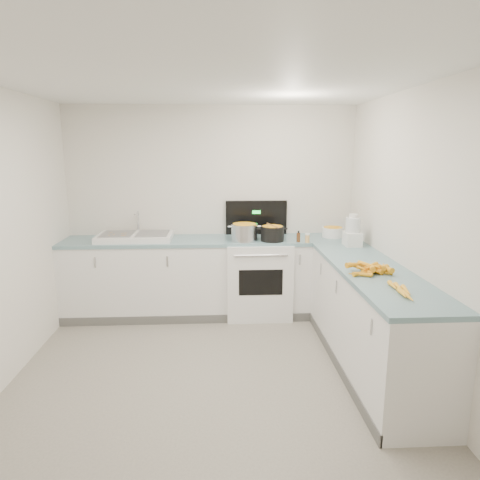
{
  "coord_description": "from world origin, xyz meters",
  "views": [
    {
      "loc": [
        0.06,
        -3.28,
        1.98
      ],
      "look_at": [
        0.3,
        1.1,
        1.05
      ],
      "focal_mm": 32.0,
      "sensor_mm": 36.0,
      "label": 1
    }
  ],
  "objects": [
    {
      "name": "floor",
      "position": [
        0.0,
        0.0,
        0.0
      ],
      "size": [
        3.5,
        4.0,
        0.0
      ],
      "primitive_type": null,
      "color": "gray",
      "rests_on": "ground"
    },
    {
      "name": "ceiling",
      "position": [
        0.0,
        0.0,
        2.5
      ],
      "size": [
        3.5,
        4.0,
        0.0
      ],
      "primitive_type": null,
      "rotation": [
        3.14,
        0.0,
        0.0
      ],
      "color": "silver",
      "rests_on": "ground"
    },
    {
      "name": "wall_back",
      "position": [
        0.0,
        2.0,
        1.25
      ],
      "size": [
        3.5,
        0.0,
        2.5
      ],
      "primitive_type": null,
      "rotation": [
        1.57,
        0.0,
        0.0
      ],
      "color": "silver",
      "rests_on": "ground"
    },
    {
      "name": "wall_front",
      "position": [
        0.0,
        -2.0,
        1.25
      ],
      "size": [
        3.5,
        0.0,
        2.5
      ],
      "primitive_type": null,
      "rotation": [
        -1.57,
        0.0,
        0.0
      ],
      "color": "silver",
      "rests_on": "ground"
    },
    {
      "name": "wall_right",
      "position": [
        1.75,
        0.0,
        1.25
      ],
      "size": [
        0.0,
        4.0,
        2.5
      ],
      "primitive_type": null,
      "rotation": [
        1.57,
        0.0,
        -1.57
      ],
      "color": "silver",
      "rests_on": "ground"
    },
    {
      "name": "counter_back",
      "position": [
        0.0,
        1.7,
        0.47
      ],
      "size": [
        3.5,
        0.62,
        0.94
      ],
      "color": "white",
      "rests_on": "ground"
    },
    {
      "name": "counter_right",
      "position": [
        1.45,
        0.3,
        0.47
      ],
      "size": [
        0.62,
        2.2,
        0.94
      ],
      "color": "white",
      "rests_on": "ground"
    },
    {
      "name": "stove",
      "position": [
        0.55,
        1.69,
        0.47
      ],
      "size": [
        0.76,
        0.65,
        1.36
      ],
      "color": "white",
      "rests_on": "ground"
    },
    {
      "name": "sink",
      "position": [
        -0.9,
        1.7,
        0.98
      ],
      "size": [
        0.86,
        0.52,
        0.31
      ],
      "color": "white",
      "rests_on": "counter_back"
    },
    {
      "name": "steel_pot",
      "position": [
        0.38,
        1.56,
        1.03
      ],
      "size": [
        0.31,
        0.31,
        0.22
      ],
      "primitive_type": "cylinder",
      "rotation": [
        0.0,
        0.0,
        0.03
      ],
      "color": "silver",
      "rests_on": "stove"
    },
    {
      "name": "black_pot",
      "position": [
        0.7,
        1.55,
        1.02
      ],
      "size": [
        0.27,
        0.27,
        0.19
      ],
      "primitive_type": "cylinder",
      "rotation": [
        0.0,
        0.0,
        0.02
      ],
      "color": "black",
      "rests_on": "stove"
    },
    {
      "name": "wooden_spoon",
      "position": [
        0.7,
        1.55,
        1.12
      ],
      "size": [
        0.1,
        0.32,
        0.01
      ],
      "primitive_type": "cylinder",
      "rotation": [
        1.57,
        0.0,
        0.28
      ],
      "color": "#AD7A47",
      "rests_on": "black_pot"
    },
    {
      "name": "mixing_bowl",
      "position": [
        1.46,
        1.74,
        1.0
      ],
      "size": [
        0.3,
        0.3,
        0.12
      ],
      "primitive_type": "cylinder",
      "rotation": [
        0.0,
        0.0,
        -0.16
      ],
      "color": "white",
      "rests_on": "counter_back"
    },
    {
      "name": "extract_bottle",
      "position": [
        0.99,
        1.48,
        0.99
      ],
      "size": [
        0.04,
        0.04,
        0.1
      ],
      "primitive_type": "cylinder",
      "color": "#593319",
      "rests_on": "counter_back"
    },
    {
      "name": "spice_jar",
      "position": [
        1.09,
        1.44,
        0.98
      ],
      "size": [
        0.05,
        0.05,
        0.09
      ],
      "primitive_type": "cylinder",
      "color": "#E5B266",
      "rests_on": "counter_back"
    },
    {
      "name": "food_processor",
      "position": [
        1.55,
        1.25,
        1.09
      ],
      "size": [
        0.17,
        0.21,
        0.35
      ],
      "color": "white",
      "rests_on": "counter_right"
    },
    {
      "name": "carrot_pile",
      "position": [
        1.38,
        0.2,
        0.98
      ],
      "size": [
        0.42,
        0.32,
        0.1
      ],
      "color": "#FFAC1F",
      "rests_on": "counter_right"
    },
    {
      "name": "peeled_carrots",
      "position": [
        1.42,
        -0.34,
        0.96
      ],
      "size": [
        0.12,
        0.42,
        0.04
      ],
      "color": "yellow",
      "rests_on": "counter_right"
    },
    {
      "name": "peelings",
      "position": [
        -1.1,
        1.66,
        1.02
      ],
      "size": [
        0.24,
        0.18,
        0.01
      ],
      "color": "tan",
      "rests_on": "sink"
    }
  ]
}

